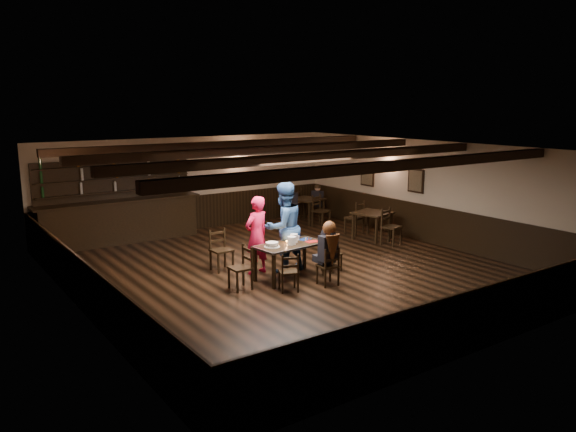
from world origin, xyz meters
TOP-DOWN VIEW (x-y plane):
  - ground at (0.00, 0.00)m, footprint 10.00×10.00m
  - room_shell at (0.01, 0.04)m, footprint 9.02×10.02m
  - dining_table at (-0.34, -0.48)m, footprint 1.56×0.88m
  - chair_near_left at (-0.85, -1.18)m, footprint 0.47×0.46m
  - chair_near_right at (0.03, -1.34)m, footprint 0.41×0.39m
  - chair_end_left at (-1.48, -0.49)m, footprint 0.40×0.42m
  - chair_end_right at (0.65, -0.58)m, footprint 0.40×0.41m
  - chair_far_pushed at (-1.26, 0.94)m, footprint 0.44×0.42m
  - woman_pink at (-0.72, 0.24)m, footprint 0.69×0.53m
  - man_blue at (-0.15, 0.05)m, footprint 1.01×0.81m
  - seated_person at (0.04, -1.29)m, footprint 0.37×0.56m
  - cake at (-0.79, -0.47)m, footprint 0.32×0.32m
  - plate_stack_a at (-0.34, -0.53)m, footprint 0.18×0.18m
  - plate_stack_b at (-0.20, -0.42)m, footprint 0.16×0.16m
  - tea_light at (-0.35, -0.36)m, footprint 0.04×0.04m
  - salt_shaker at (0.06, -0.48)m, footprint 0.03×0.03m
  - pepper_shaker at (0.13, -0.49)m, footprint 0.03×0.03m
  - drink_glass at (-0.01, -0.30)m, footprint 0.07×0.07m
  - menu_red at (0.17, -0.57)m, footprint 0.30×0.22m
  - menu_blue at (0.15, -0.31)m, footprint 0.32×0.25m
  - bar_counter at (-2.25, 4.72)m, footprint 4.33×0.70m
  - back_table_a at (3.49, 1.10)m, footprint 1.08×1.08m
  - back_table_b at (3.33, 3.88)m, footprint 1.12×1.12m
  - bg_patron_left at (2.61, 3.72)m, footprint 0.30×0.42m
  - bg_patron_right at (3.76, 3.89)m, footprint 0.27×0.37m

SIDE VIEW (x-z plane):
  - ground at x=0.00m, z-range 0.00..0.00m
  - chair_end_right at x=0.65m, z-range 0.07..0.84m
  - chair_near_left at x=-0.85m, z-range 0.07..0.85m
  - chair_near_right at x=0.03m, z-range 0.07..0.87m
  - chair_end_left at x=-1.48m, z-range 0.07..0.95m
  - chair_far_pushed at x=-1.26m, z-range 0.08..0.99m
  - back_table_a at x=3.49m, z-range 0.28..1.03m
  - back_table_b at x=3.33m, z-range 0.28..1.03m
  - dining_table at x=-0.34m, z-range 0.29..1.04m
  - bar_counter at x=-2.25m, z-range -0.37..1.83m
  - menu_red at x=0.17m, z-range 0.75..0.76m
  - menu_blue at x=0.15m, z-range 0.75..0.76m
  - tea_light at x=-0.35m, z-range 0.75..0.80m
  - salt_shaker at x=0.06m, z-range 0.75..0.83m
  - pepper_shaker at x=0.13m, z-range 0.75..0.84m
  - cake at x=-0.79m, z-range 0.75..0.85m
  - drink_glass at x=-0.01m, z-range 0.75..0.86m
  - bg_patron_right at x=3.76m, z-range 0.46..1.16m
  - plate_stack_a at x=-0.34m, z-range 0.75..0.92m
  - plate_stack_b at x=-0.20m, z-range 0.75..0.94m
  - woman_pink at x=-0.72m, z-range 0.00..1.70m
  - bg_patron_left at x=2.61m, z-range 0.47..1.27m
  - seated_person at x=0.04m, z-range 0.42..1.32m
  - man_blue at x=-0.15m, z-range 0.00..1.98m
  - room_shell at x=0.01m, z-range 0.39..3.10m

